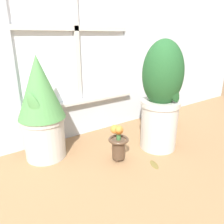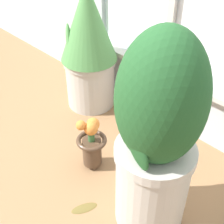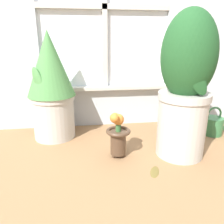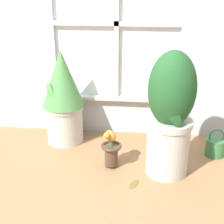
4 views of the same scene
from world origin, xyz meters
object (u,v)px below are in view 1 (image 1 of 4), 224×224
at_px(flower_vase, 118,142).
at_px(potted_plant_right, 161,96).
at_px(watering_can, 166,119).
at_px(potted_plant_left, 41,107).

bearing_deg(flower_vase, potted_plant_right, -3.48).
bearing_deg(flower_vase, watering_can, 17.05).
height_order(potted_plant_right, flower_vase, potted_plant_right).
bearing_deg(potted_plant_right, watering_can, 34.04).
distance_m(potted_plant_left, watering_can, 1.15).
distance_m(potted_plant_right, watering_can, 0.55).
distance_m(flower_vase, watering_can, 0.76).
relative_size(potted_plant_right, flower_vase, 2.96).
xyz_separation_m(flower_vase, watering_can, (0.72, 0.22, -0.07)).
height_order(potted_plant_left, potted_plant_right, potted_plant_right).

